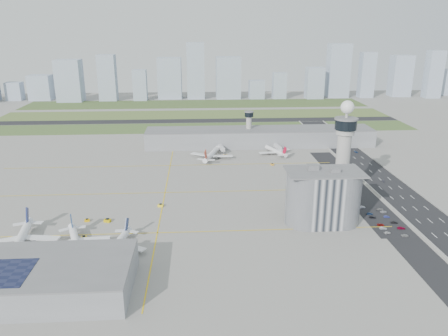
{
  "coord_description": "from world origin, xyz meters",
  "views": [
    {
      "loc": [
        -16.74,
        -244.98,
        106.41
      ],
      "look_at": [
        0.0,
        35.0,
        15.0
      ],
      "focal_mm": 35.0,
      "sensor_mm": 36.0,
      "label": 1
    }
  ],
  "objects": [
    {
      "name": "tug_4",
      "position": [
        5.81,
        114.12,
        0.96
      ],
      "size": [
        4.01,
        3.84,
        1.92
      ],
      "primitive_type": null,
      "rotation": [
        0.0,
        0.0,
        0.9
      ],
      "color": "#F2A81D",
      "rests_on": "ground"
    },
    {
      "name": "car_lot_0",
      "position": [
        83.77,
        -38.34,
        0.62
      ],
      "size": [
        3.78,
        1.83,
        1.25
      ],
      "primitive_type": "imported",
      "rotation": [
        0.0,
        0.0,
        1.67
      ],
      "color": "silver",
      "rests_on": "ground"
    },
    {
      "name": "car_lot_4",
      "position": [
        83.68,
        -13.22,
        0.65
      ],
      "size": [
        3.83,
        1.57,
        1.3
      ],
      "primitive_type": "imported",
      "rotation": [
        0.0,
        0.0,
        1.56
      ],
      "color": "navy",
      "rests_on": "ground"
    },
    {
      "name": "airplane_far_b",
      "position": [
        49.26,
        118.77,
        5.06
      ],
      "size": [
        42.01,
        45.01,
        10.12
      ],
      "primitive_type": null,
      "rotation": [
        0.0,
        0.0,
        1.95
      ],
      "color": "white",
      "rests_on": "ground"
    },
    {
      "name": "airplane_near_b",
      "position": [
        -79.03,
        -45.09,
        5.63
      ],
      "size": [
        46.18,
        49.7,
        11.26
      ],
      "primitive_type": null,
      "rotation": [
        0.0,
        0.0,
        -1.21
      ],
      "color": "white",
      "rests_on": "ground"
    },
    {
      "name": "near_terminal",
      "position": [
        -88.07,
        -82.02,
        6.43
      ],
      "size": [
        84.0,
        42.0,
        13.0
      ],
      "color": "gray",
      "rests_on": "ground"
    },
    {
      "name": "car_lot_1",
      "position": [
        83.67,
        -32.9,
        0.65
      ],
      "size": [
        4.06,
        1.69,
        1.31
      ],
      "primitive_type": "imported",
      "rotation": [
        0.0,
        0.0,
        1.49
      ],
      "color": "gray",
      "rests_on": "ground"
    },
    {
      "name": "skyline_bldg_11",
      "position": [
        108.28,
        423.34,
        19.48
      ],
      "size": [
        20.22,
        16.18,
        38.97
      ],
      "primitive_type": "cube",
      "color": "#9EADC1",
      "rests_on": "ground"
    },
    {
      "name": "car_lot_3",
      "position": [
        83.44,
        -18.26,
        0.56
      ],
      "size": [
        4.04,
        2.07,
        1.12
      ],
      "primitive_type": "imported",
      "rotation": [
        0.0,
        0.0,
        1.44
      ],
      "color": "black",
      "rests_on": "ground"
    },
    {
      "name": "grass_strip_1",
      "position": [
        -20.0,
        300.0,
        0.04
      ],
      "size": [
        480.0,
        60.0,
        0.08
      ],
      "primitive_type": "cube",
      "color": "#516630",
      "rests_on": "ground"
    },
    {
      "name": "tug_2",
      "position": [
        -69.63,
        -14.15,
        1.05
      ],
      "size": [
        4.18,
        3.43,
        2.1
      ],
      "primitive_type": null,
      "rotation": [
        0.0,
        0.0,
        1.28
      ],
      "color": "#CEAD06",
      "rests_on": "ground"
    },
    {
      "name": "skyline_bldg_12",
      "position": [
        162.17,
        421.29,
        23.44
      ],
      "size": [
        26.14,
        20.92,
        46.89
      ],
      "primitive_type": "cube",
      "color": "#9EADC1",
      "rests_on": "ground"
    },
    {
      "name": "skyline_bldg_15",
      "position": [
        302.83,
        435.54,
        31.7
      ],
      "size": [
        30.25,
        24.2,
        63.4
      ],
      "primitive_type": "cube",
      "color": "#9EADC1",
      "rests_on": "ground"
    },
    {
      "name": "taxiway_line_v",
      "position": [
        -40.0,
        30.0,
        0.01
      ],
      "size": [
        0.6,
        260.0,
        0.01
      ],
      "primitive_type": "cube",
      "color": "yellow",
      "rests_on": "ground"
    },
    {
      "name": "jet_bridge_far_0",
      "position": [
        2.0,
        132.0,
        2.85
      ],
      "size": [
        5.39,
        14.31,
        5.7
      ],
      "primitive_type": null,
      "rotation": [
        0.0,
        0.0,
        -1.4
      ],
      "color": "silver",
      "rests_on": "ground"
    },
    {
      "name": "grass_strip_2",
      "position": [
        -20.0,
        380.0,
        0.04
      ],
      "size": [
        480.0,
        70.0,
        0.08
      ],
      "primitive_type": "cube",
      "color": "#3E582A",
      "rests_on": "ground"
    },
    {
      "name": "admin_building",
      "position": [
        51.99,
        -22.0,
        15.3
      ],
      "size": [
        42.0,
        24.0,
        33.5
      ],
      "color": "#B2B2B7",
      "rests_on": "ground"
    },
    {
      "name": "skyline_bldg_8",
      "position": [
        -19.42,
        431.56,
        41.69
      ],
      "size": [
        26.33,
        21.06,
        83.39
      ],
      "primitive_type": "cube",
      "color": "#9EADC1",
      "rests_on": "ground"
    },
    {
      "name": "jet_bridge_near_1",
      "position": [
        -83.0,
        -61.0,
        2.85
      ],
      "size": [
        5.39,
        14.31,
        5.7
      ],
      "primitive_type": null,
      "rotation": [
        0.0,
        0.0,
        1.4
      ],
      "color": "silver",
      "rests_on": "ground"
    },
    {
      "name": "barrier_left",
      "position": [
        101.0,
        0.0,
        0.6
      ],
      "size": [
        0.6,
        500.0,
        1.2
      ],
      "primitive_type": "cube",
      "color": "#9E9E99",
      "rests_on": "ground"
    },
    {
      "name": "airplane_near_a",
      "position": [
        -107.73,
        -41.44,
        6.37
      ],
      "size": [
        44.82,
        50.59,
        12.74
      ],
      "primitive_type": null,
      "rotation": [
        0.0,
        0.0,
        -1.43
      ],
      "color": "white",
      "rests_on": "ground"
    },
    {
      "name": "skyline_bldg_2",
      "position": [
        -291.25,
        430.16,
        13.39
      ],
      "size": [
        22.81,
        18.25,
        26.79
      ],
      "primitive_type": "cube",
      "color": "#9EADC1",
      "rests_on": "ground"
    },
    {
      "name": "car_lot_5",
      "position": [
        82.72,
        -3.47,
        0.65
      ],
      "size": [
        4.06,
        1.84,
        1.29
      ],
      "primitive_type": "imported",
      "rotation": [
        0.0,
        0.0,
        1.7
      ],
      "color": "silver",
      "rests_on": "ground"
    },
    {
      "name": "highway",
      "position": [
        115.0,
        0.0,
        0.05
      ],
      "size": [
        28.0,
        500.0,
        0.1
      ],
      "primitive_type": "cube",
      "color": "black",
      "rests_on": "ground"
    },
    {
      "name": "tug_5",
      "position": [
        41.99,
        85.99,
        0.82
      ],
      "size": [
        2.9,
        3.36,
        1.64
      ],
      "primitive_type": null,
      "rotation": [
        0.0,
        0.0,
        0.41
      ],
      "color": "gold",
      "rests_on": "ground"
    },
    {
      "name": "skyline_bldg_3",
      "position": [
        -252.58,
        431.35,
        18.47
      ],
      "size": [
        32.3,
        25.84,
        36.93
      ],
      "primitive_type": "cube",
      "color": "#9EADC1",
      "rests_on": "ground"
    },
    {
      "name": "skyline_bldg_10",
      "position": [
        73.27,
        423.68,
        13.87
      ],
      "size": [
        23.01,
        18.41,
        27.75
      ],
      "primitive_type": "cube",
      "color": "#9EADC1",
      "rests_on": "ground"
    },
    {
      "name": "car_lot_10",
      "position": [
        93.03,
        -10.84,
        0.56
      ],
      "size": [
        4.29,
        2.51,
        1.12
      ],
      "primitive_type": "imported",
      "rotation": [
        0.0,
        0.0,
        1.74
      ],
      "color": "silver",
      "rests_on": "ground"
    },
    {
      "name": "car_lot_7",
      "position": [
        93.83,
        -33.21,
        0.63
      ],
      "size": [
        4.43,
        1.96,
        1.26
      ],
      "primitive_type": "imported",
      "rotation": [
        0.0,
        0.0,
        1.53
      ],
      "color": "maroon",
      "rests_on": "ground"
    },
    {
      "name": "car_lot_2",
      "position": [
        84.17,
        -28.37,
        0.56
      ],
      "size": [
        4.16,
        2.14,
        1.12
      ],
      "primitive_type": "imported",
      "rotation": [
        0.0,
        0.0,
        1.5
      ],
      "color": "maroon",
      "rests_on": "ground"
    },
    {
      "name": "tug_0",
      "position": [
        -77.85,
        -34.73,
        0.92
      ],
      "size": [
        3.65,
        2.98,
        1.84
      ],
      "primitive_type": null,
      "rotation": [
        0.0,
        0.0,
        1.85
      ],
      "color": "yellow",
      "rests_on": "ground"
    },
    {
      "name": "taxiway_line_h_1",
      "position": [
        -40.0,
        30.0,
        0.01
      ],
      "size": [
        260.0,
        0.6,
        0.01
      ],
      "primitive_type": "cube",
      "color": "yellow",
      "rests_on": "ground"
    },
    {
      "name": "ground",
      "position": [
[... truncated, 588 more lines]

